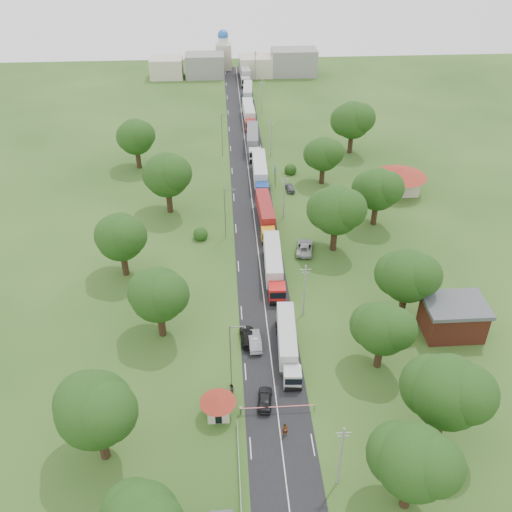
{
  "coord_description": "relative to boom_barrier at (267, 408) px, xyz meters",
  "views": [
    {
      "loc": [
        -5.63,
        -71.29,
        55.16
      ],
      "look_at": [
        -0.76,
        4.5,
        3.0
      ],
      "focal_mm": 40.0,
      "sensor_mm": 36.0,
      "label": 1
    }
  ],
  "objects": [
    {
      "name": "guard_booth",
      "position": [
        -5.84,
        -0.0,
        1.27
      ],
      "size": [
        4.4,
        4.4,
        3.45
      ],
      "color": "beige",
      "rests_on": "ground"
    },
    {
      "name": "truck_4",
      "position": [
        2.99,
        78.29,
        1.34
      ],
      "size": [
        3.33,
        15.24,
        4.21
      ],
      "color": "silver",
      "rests_on": "ground"
    },
    {
      "name": "ground",
      "position": [
        1.36,
        25.0,
        -0.89
      ],
      "size": [
        260.0,
        260.0,
        0.0
      ],
      "primitive_type": "plane",
      "color": "#234517",
      "rests_on": "ground"
    },
    {
      "name": "guard_rail",
      "position": [
        -3.64,
        -10.0,
        -0.89
      ],
      "size": [
        0.1,
        17.0,
        1.7
      ],
      "primitive_type": null,
      "color": "slate",
      "rests_on": "ground"
    },
    {
      "name": "truck_6",
      "position": [
        3.62,
        111.79,
        1.17
      ],
      "size": [
        3.16,
        14.11,
        3.89
      ],
      "color": "#215A2E",
      "rests_on": "ground"
    },
    {
      "name": "truck_7",
      "position": [
        3.57,
        130.33,
        1.41
      ],
      "size": [
        3.33,
        15.67,
        4.33
      ],
      "color": "#AEAEAE",
      "rests_on": "ground"
    },
    {
      "name": "house_cream",
      "position": [
        31.36,
        55.0,
        2.75
      ],
      "size": [
        10.08,
        10.08,
        5.8
      ],
      "color": "beige",
      "rests_on": "ground"
    },
    {
      "name": "tree_4",
      "position": [
        14.34,
        35.17,
        6.96
      ],
      "size": [
        9.6,
        9.6,
        12.05
      ],
      "color": "#382616",
      "rests_on": "ground"
    },
    {
      "name": "tree_6",
      "position": [
        16.35,
        60.14,
        5.7
      ],
      "size": [
        8.0,
        8.0,
        10.1
      ],
      "color": "#382616",
      "rests_on": "ground"
    },
    {
      "name": "pole_4",
      "position": [
        6.86,
        102.0,
        3.79
      ],
      "size": [
        1.6,
        0.24,
        9.0
      ],
      "color": "gray",
      "rests_on": "ground"
    },
    {
      "name": "car_verge_near",
      "position": [
        9.35,
        34.75,
        -0.07
      ],
      "size": [
        3.82,
        6.31,
        1.64
      ],
      "primitive_type": "imported",
      "rotation": [
        0.0,
        0.0,
        2.95
      ],
      "color": "#B7B7B7",
      "rests_on": "ground"
    },
    {
      "name": "tree_1",
      "position": [
        19.34,
        -4.83,
        6.96
      ],
      "size": [
        9.6,
        9.6,
        12.05
      ],
      "color": "#382616",
      "rests_on": "ground"
    },
    {
      "name": "pole_1",
      "position": [
        6.86,
        18.0,
        3.79
      ],
      "size": [
        1.6,
        0.24,
        9.0
      ],
      "color": "gray",
      "rests_on": "ground"
    },
    {
      "name": "tree_10",
      "position": [
        -13.65,
        15.16,
        6.33
      ],
      "size": [
        8.8,
        8.8,
        11.07
      ],
      "color": "#382616",
      "rests_on": "ground"
    },
    {
      "name": "tree_9",
      "position": [
        -18.66,
        -4.83,
        6.96
      ],
      "size": [
        9.6,
        9.6,
        12.05
      ],
      "color": "#382616",
      "rests_on": "ground"
    },
    {
      "name": "tree_7",
      "position": [
        25.34,
        75.17,
        6.96
      ],
      "size": [
        9.6,
        9.6,
        12.05
      ],
      "color": "#382616",
      "rests_on": "ground"
    },
    {
      "name": "tree_13",
      "position": [
        -22.65,
        70.16,
        6.33
      ],
      "size": [
        8.8,
        8.8,
        11.07
      ],
      "color": "#382616",
      "rests_on": "ground"
    },
    {
      "name": "pole_2",
      "position": [
        6.86,
        46.0,
        3.79
      ],
      "size": [
        1.6,
        0.24,
        9.0
      ],
      "color": "gray",
      "rests_on": "ground"
    },
    {
      "name": "truck_2",
      "position": [
        3.31,
        44.19,
        1.22
      ],
      "size": [
        2.9,
        14.41,
        3.98
      ],
      "color": "orange",
      "rests_on": "ground"
    },
    {
      "name": "car_lane_rear",
      "position": [
        -1.64,
        13.0,
        -0.18
      ],
      "size": [
        2.29,
        5.04,
        1.43
      ],
      "primitive_type": "imported",
      "rotation": [
        0.0,
        0.0,
        3.2
      ],
      "color": "black",
      "rests_on": "ground"
    },
    {
      "name": "truck_3",
      "position": [
        3.48,
        61.27,
        1.42
      ],
      "size": [
        3.0,
        15.74,
        4.36
      ],
      "color": "navy",
      "rests_on": "ground"
    },
    {
      "name": "pedestrian_booth",
      "position": [
        -4.16,
        3.0,
        0.05
      ],
      "size": [
        1.16,
        1.15,
        1.89
      ],
      "primitive_type": "imported",
      "rotation": [
        0.0,
        0.0,
        -0.77
      ],
      "color": "gray",
      "rests_on": "ground"
    },
    {
      "name": "car_lane_mid",
      "position": [
        -0.71,
        12.0,
        -0.1
      ],
      "size": [
        1.83,
        4.87,
        1.59
      ],
      "primitive_type": "imported",
      "rotation": [
        0.0,
        0.0,
        3.17
      ],
      "color": "gray",
      "rests_on": "ground"
    },
    {
      "name": "house_brick",
      "position": [
        27.36,
        13.0,
        1.76
      ],
      "size": [
        8.6,
        6.6,
        5.2
      ],
      "color": "maroon",
      "rests_on": "ground"
    },
    {
      "name": "lamp_2",
      "position": [
        -3.99,
        75.0,
        4.66
      ],
      "size": [
        2.03,
        0.22,
        10.0
      ],
      "color": "slate",
      "rests_on": "ground"
    },
    {
      "name": "tree_0",
      "position": [
        13.35,
        -12.84,
        6.33
      ],
      "size": [
        8.8,
        8.8,
        11.07
      ],
      "color": "#382616",
      "rests_on": "ground"
    },
    {
      "name": "boom_barrier",
      "position": [
        0.0,
        0.0,
        0.0
      ],
      "size": [
        9.22,
        0.35,
        1.18
      ],
      "color": "slate",
      "rests_on": "ground"
    },
    {
      "name": "pole_5",
      "position": [
        6.86,
        130.0,
        3.79
      ],
      "size": [
        1.6,
        0.24,
        9.0
      ],
      "color": "gray",
      "rests_on": "ground"
    },
    {
      "name": "car_lane_front",
      "position": [
        -0.1,
        1.5,
        -0.15
      ],
      "size": [
        2.27,
        4.52,
        1.48
      ],
      "primitive_type": "imported",
      "rotation": [
        0.0,
        0.0,
        3.02
      ],
      "color": "black",
      "rests_on": "ground"
    },
    {
      "name": "truck_1",
      "position": [
        3.3,
        28.0,
        1.33
      ],
      "size": [
        3.02,
        15.15,
        4.19
      ],
      "color": "red",
      "rests_on": "ground"
    },
    {
      "name": "church",
      "position": [
        -2.64,
        143.0,
        4.5
      ],
      "size": [
        5.0,
        5.0,
        12.3
      ],
      "color": "beige",
      "rests_on": "ground"
    },
    {
      "name": "car_verge_far",
      "position": [
        9.36,
        57.2,
        -0.23
      ],
      "size": [
        1.9,
        4.03,
        1.33
      ],
      "primitive_type": "imported",
      "rotation": [
        0.0,
        0.0,
        3.23
      ],
      "color": "#525459",
      "rests_on": "ground"
    },
    {
      "name": "tree_5",
      "position": [
        23.35,
        43.16,
        6.33
      ],
      "size": [
        8.8,
        8.8,
        11.07
      ],
      "color": "#382616",
      "rests_on": "ground"
    },
    {
      "name": "lamp_0",
      "position": [
        -3.99,
        5.0,
        4.66
      ],
      "size": [
        2.03,
        0.22,
        10.0
      ],
      "color": "slate",
      "rests_on": "ground"
    },
    {
      "name": "road",
      "position": [
        1.36,
        45.0,
        -0.89
      ],
      "size": [
        8.0,
        200.0,
        0.04
      ],
      "primitive_type": "cube",
      "color": "black",
      "rests_on": "ground"
    },
    {
      "name": "tree_11",
      "position": [
        -20.65,
        30.16,
        6.33
      ],
      "size": [
        8.8,
        8.8,
        11.07
      ],
      "color": "#382616",
      "rests_on": "ground"
    },
    {
      "name": "tree_12",
      "position": [
        -14.66,
        50.17,
        6.96
      ],
      "size": [
        9.6,
        9.6,
        12.05
      ],
      "color": "#382616",
      "rests_on": "ground"
    },
    {
      "name": "pedestrian_near",
      "position": [
        1.87,
        -3.5,
        0.06
      ],
      "size": [
        0.77,
        0.59,
        1.9
      ],
      "primitive_type": "imported",
      "rotation": [
        0.0,
        0.0,
        0.21
      ],
      "color": "gray",
      "rests_on": "ground"
    },
    {
      "name": "truck_0",
      "position": [
        3.61,
        10.11,
        1.11
      ],
      "size": [
        2.98,
        13.69,
        3.78
      ],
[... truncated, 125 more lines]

